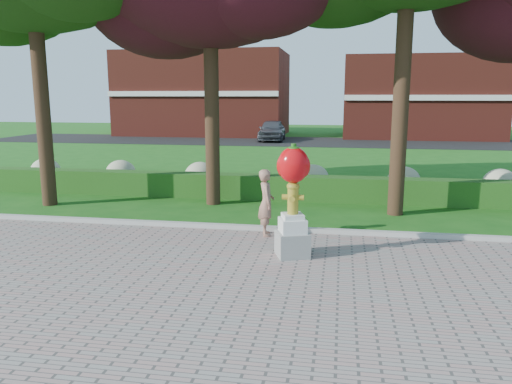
% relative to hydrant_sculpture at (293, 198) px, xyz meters
% --- Properties ---
extents(ground, '(100.00, 100.00, 0.00)m').
position_rel_hydrant_sculpture_xyz_m(ground, '(-0.98, -1.11, -1.29)').
color(ground, '#185415').
rests_on(ground, ground).
extents(curb, '(40.00, 0.18, 0.15)m').
position_rel_hydrant_sculpture_xyz_m(curb, '(-0.98, 1.89, -1.21)').
color(curb, '#ADADA5').
rests_on(curb, ground).
extents(lawn_hedge, '(24.00, 0.70, 0.80)m').
position_rel_hydrant_sculpture_xyz_m(lawn_hedge, '(-0.98, 5.89, -0.89)').
color(lawn_hedge, '#144212').
rests_on(lawn_hedge, ground).
extents(hydrangea_row, '(20.10, 1.10, 0.99)m').
position_rel_hydrant_sculpture_xyz_m(hydrangea_row, '(-0.41, 6.89, -0.74)').
color(hydrangea_row, '#BABA8E').
rests_on(hydrangea_row, ground).
extents(street, '(50.00, 8.00, 0.02)m').
position_rel_hydrant_sculpture_xyz_m(street, '(-0.98, 26.89, -1.28)').
color(street, black).
rests_on(street, ground).
extents(building_left, '(14.00, 8.00, 7.00)m').
position_rel_hydrant_sculpture_xyz_m(building_left, '(-10.98, 32.89, 2.21)').
color(building_left, maroon).
rests_on(building_left, ground).
extents(building_right, '(12.00, 8.00, 6.40)m').
position_rel_hydrant_sculpture_xyz_m(building_right, '(7.02, 32.89, 1.91)').
color(building_right, maroon).
rests_on(building_right, ground).
extents(hydrant_sculpture, '(0.81, 0.81, 2.36)m').
position_rel_hydrant_sculpture_xyz_m(hydrant_sculpture, '(0.00, 0.00, 0.00)').
color(hydrant_sculpture, gray).
rests_on(hydrant_sculpture, walkway).
extents(woman, '(0.52, 0.66, 1.60)m').
position_rel_hydrant_sculpture_xyz_m(woman, '(-0.78, 1.49, -0.45)').
color(woman, '#A2715D').
rests_on(woman, walkway).
extents(parked_car, '(2.06, 4.69, 1.57)m').
position_rel_hydrant_sculpture_xyz_m(parked_car, '(-4.25, 27.28, -0.48)').
color(parked_car, '#45474D').
rests_on(parked_car, street).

